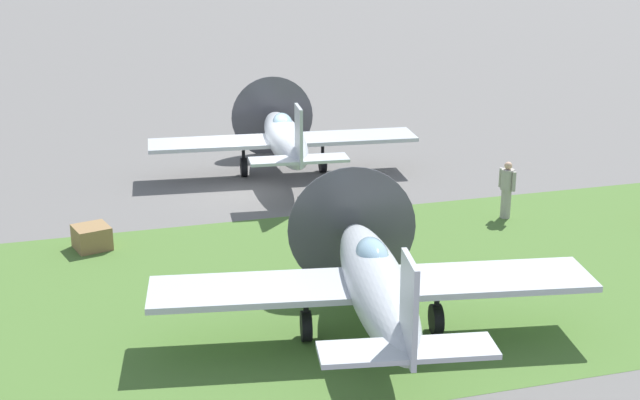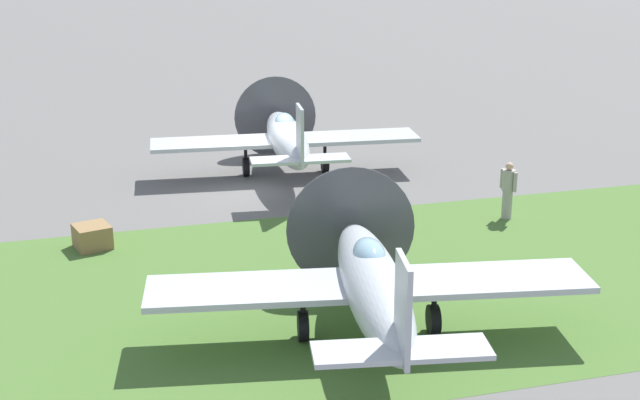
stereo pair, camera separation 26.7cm
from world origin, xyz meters
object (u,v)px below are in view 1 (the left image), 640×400
object	(u,v)px
airplane_wingman	(375,283)
supply_crate	(92,237)
airplane_lead	(284,138)
ground_crew_chief	(507,188)

from	to	relation	value
airplane_wingman	supply_crate	xyz separation A→B (m)	(-5.53, 7.38, -1.10)
airplane_lead	ground_crew_chief	bearing A→B (deg)	-42.34
airplane_wingman	ground_crew_chief	xyz separation A→B (m)	(6.44, 6.55, -0.51)
ground_crew_chief	supply_crate	xyz separation A→B (m)	(-11.97, 0.83, -0.59)
supply_crate	airplane_wingman	bearing A→B (deg)	-53.18
airplane_lead	ground_crew_chief	world-z (taller)	airplane_lead
airplane_lead	airplane_wingman	world-z (taller)	airplane_wingman
airplane_wingman	ground_crew_chief	bearing A→B (deg)	54.85
airplane_lead	airplane_wingman	bearing A→B (deg)	-89.52
airplane_lead	airplane_wingman	xyz separation A→B (m)	(-1.13, -12.45, 0.05)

